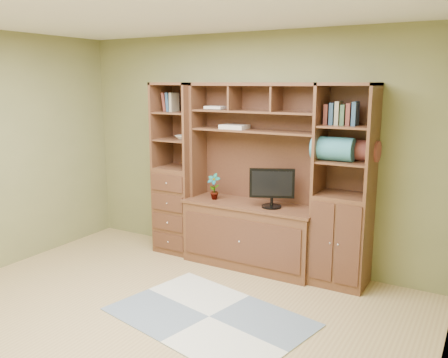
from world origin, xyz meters
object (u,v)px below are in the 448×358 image
Objects in this scene: center_hutch at (251,177)px; left_tower at (178,169)px; right_tower at (344,187)px; monitor at (272,181)px.

center_hutch and left_tower have the same top height.
right_tower is (2.02, 0.00, 0.00)m from left_tower.
right_tower is at bearing 2.23° from center_hutch.
right_tower reaches higher than monitor.
monitor is at bearing -174.30° from right_tower.
center_hutch is 1.00m from left_tower.
center_hutch is 0.28m from monitor.
center_hutch is 3.49× the size of monitor.
center_hutch is at bearing 147.97° from monitor.
monitor is at bearing -3.37° from left_tower.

